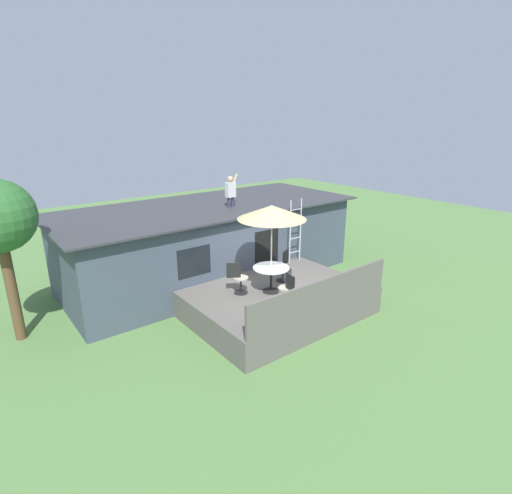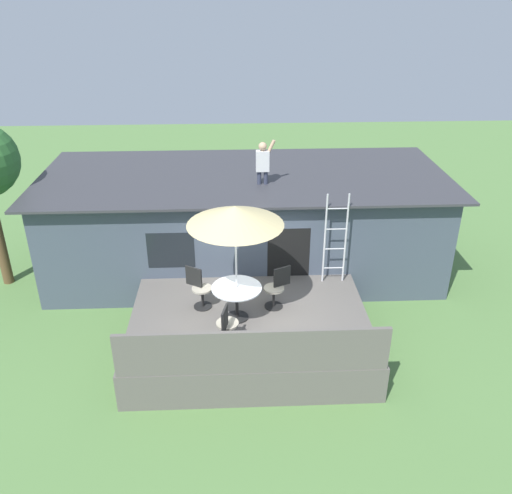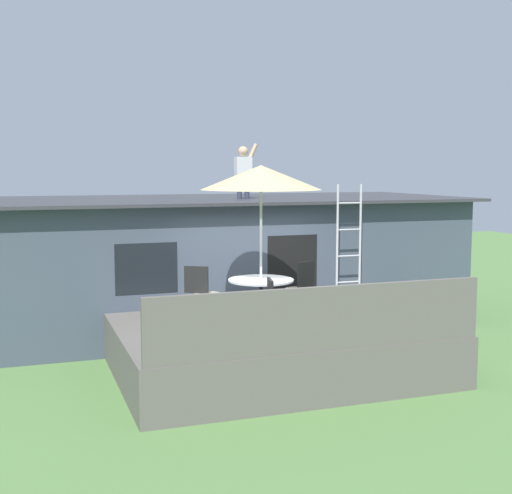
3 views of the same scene
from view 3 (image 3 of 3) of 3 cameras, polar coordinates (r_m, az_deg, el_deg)
name	(u,v)px [view 3 (image 3 of 3)]	position (r m, az deg, el deg)	size (l,w,h in m)	color
ground_plane	(273,370)	(11.38, 1.44, -10.24)	(40.00, 40.00, 0.00)	#567F42
house	(213,261)	(14.45, -3.61, -1.19)	(10.50, 4.50, 2.69)	#424C5B
deck	(273,346)	(11.27, 1.45, -8.29)	(5.04, 3.88, 0.80)	#605B56
deck_railing	(323,319)	(9.38, 5.58, -6.01)	(4.94, 0.08, 0.90)	#605B56
patio_table	(261,289)	(10.85, 0.41, -3.53)	(1.04, 1.04, 0.74)	black
patio_umbrella	(261,178)	(10.69, 0.42, 5.80)	(1.90, 1.90, 2.54)	silver
step_ladder	(349,243)	(12.99, 7.75, 0.35)	(0.52, 0.04, 2.20)	silver
person_figure	(244,169)	(13.75, -1.04, 6.56)	(0.47, 0.20, 1.11)	#33384C
patio_chair_left	(204,295)	(11.11, -4.37, -4.00)	(0.57, 0.45, 0.92)	black
patio_chair_right	(301,290)	(11.58, 3.75, -3.56)	(0.59, 0.44, 0.92)	black
patio_chair_near	(269,309)	(9.95, 1.09, -5.22)	(0.44, 0.61, 0.92)	black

